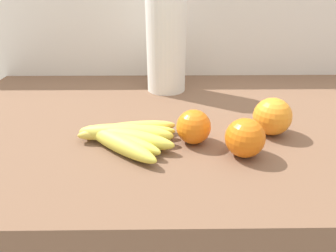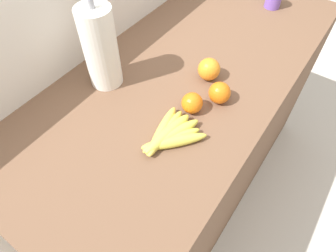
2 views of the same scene
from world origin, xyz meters
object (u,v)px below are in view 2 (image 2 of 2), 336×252
at_px(banana_bunch, 169,135).
at_px(orange_back_right, 192,103).
at_px(orange_front, 209,69).
at_px(orange_center, 220,93).
at_px(paper_towel_roll, 101,48).

relative_size(banana_bunch, orange_back_right, 2.98).
distance_m(orange_front, orange_center, 0.12).
height_order(orange_center, orange_back_right, orange_center).
height_order(orange_center, paper_towel_roll, paper_towel_roll).
bearing_deg(banana_bunch, orange_center, -10.99).
height_order(orange_front, orange_center, orange_front).
bearing_deg(orange_back_right, paper_towel_roll, 99.13).
distance_m(banana_bunch, paper_towel_roll, 0.38).
xyz_separation_m(orange_back_right, paper_towel_roll, (-0.05, 0.34, 0.11)).
relative_size(orange_front, orange_back_right, 1.15).
xyz_separation_m(banana_bunch, orange_back_right, (0.15, 0.01, 0.02)).
distance_m(orange_back_right, paper_towel_roll, 0.36).
xyz_separation_m(banana_bunch, orange_center, (0.24, -0.05, 0.02)).
distance_m(banana_bunch, orange_back_right, 0.15).
relative_size(orange_front, orange_center, 1.08).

